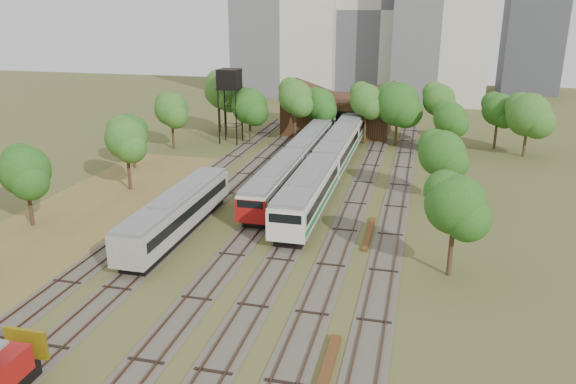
# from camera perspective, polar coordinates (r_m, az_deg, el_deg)

# --- Properties ---
(ground) EXTENTS (240.00, 240.00, 0.00)m
(ground) POSITION_cam_1_polar(r_m,az_deg,el_deg) (36.09, -8.25, -13.49)
(ground) COLOR #475123
(ground) RESTS_ON ground
(dry_grass_patch) EXTENTS (14.00, 60.00, 0.04)m
(dry_grass_patch) POSITION_cam_1_polar(r_m,az_deg,el_deg) (50.76, -24.04, -5.17)
(dry_grass_patch) COLOR brown
(dry_grass_patch) RESTS_ON ground
(tracks) EXTENTS (24.60, 80.00, 0.19)m
(tracks) POSITION_cam_1_polar(r_m,az_deg,el_deg) (57.90, 0.29, -0.63)
(tracks) COLOR #4C473D
(tracks) RESTS_ON ground
(railcar_red_set) EXTENTS (2.85, 34.57, 3.52)m
(railcar_red_set) POSITION_cam_1_polar(r_m,az_deg,el_deg) (64.79, 0.74, 3.15)
(railcar_red_set) COLOR black
(railcar_red_set) RESTS_ON ground
(railcar_green_set) EXTENTS (3.22, 52.08, 3.99)m
(railcar_green_set) POSITION_cam_1_polar(r_m,az_deg,el_deg) (68.99, 4.98, 4.24)
(railcar_green_set) COLOR black
(railcar_green_set) RESTS_ON ground
(railcar_rear) EXTENTS (3.05, 16.08, 3.78)m
(railcar_rear) POSITION_cam_1_polar(r_m,az_deg,el_deg) (90.85, 4.68, 7.64)
(railcar_rear) COLOR black
(railcar_rear) RESTS_ON ground
(old_grey_coach) EXTENTS (2.90, 18.00, 3.59)m
(old_grey_coach) POSITION_cam_1_polar(r_m,az_deg,el_deg) (49.35, -11.19, -2.08)
(old_grey_coach) COLOR black
(old_grey_coach) RESTS_ON ground
(water_tower) EXTENTS (3.03, 3.03, 10.50)m
(water_tower) POSITION_cam_1_polar(r_m,az_deg,el_deg) (80.68, -5.98, 11.16)
(water_tower) COLOR black
(water_tower) RESTS_ON ground
(rail_pile_near) EXTENTS (0.59, 8.82, 0.29)m
(rail_pile_near) POSITION_cam_1_polar(r_m,az_deg,el_deg) (31.18, 3.60, -18.75)
(rail_pile_near) COLOR brown
(rail_pile_near) RESTS_ON ground
(rail_pile_far) EXTENTS (0.47, 7.45, 0.24)m
(rail_pile_far) POSITION_cam_1_polar(r_m,az_deg,el_deg) (49.43, 8.24, -4.17)
(rail_pile_far) COLOR brown
(rail_pile_far) RESTS_ON ground
(maintenance_shed) EXTENTS (16.45, 11.55, 7.58)m
(maintenance_shed) POSITION_cam_1_polar(r_m,az_deg,el_deg) (88.63, 5.13, 7.96)
(maintenance_shed) COLOR #3A1C15
(maintenance_shed) RESTS_ON ground
(tree_band_left) EXTENTS (7.87, 68.57, 8.36)m
(tree_band_left) POSITION_cam_1_polar(r_m,az_deg,el_deg) (58.92, -19.66, 4.03)
(tree_band_left) COLOR #382616
(tree_band_left) RESTS_ON ground
(tree_band_far) EXTENTS (48.30, 9.46, 9.76)m
(tree_band_far) POSITION_cam_1_polar(r_m,az_deg,el_deg) (80.28, 7.30, 9.00)
(tree_band_far) COLOR #382616
(tree_band_far) RESTS_ON ground
(tree_band_right) EXTENTS (5.64, 39.77, 7.74)m
(tree_band_right) POSITION_cam_1_polar(r_m,az_deg,el_deg) (57.75, 15.94, 3.90)
(tree_band_right) COLOR #382616
(tree_band_right) RESTS_ON ground
(tower_centre) EXTENTS (20.00, 18.00, 36.00)m
(tower_centre) POSITION_cam_1_polar(r_m,az_deg,el_deg) (128.59, 9.78, 17.79)
(tower_centre) COLOR beige
(tower_centre) RESTS_ON ground
(tower_far_right) EXTENTS (12.00, 12.00, 28.00)m
(tower_far_right) POSITION_cam_1_polar(r_m,az_deg,el_deg) (140.00, 23.66, 14.96)
(tower_far_right) COLOR #42454A
(tower_far_right) RESTS_ON ground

